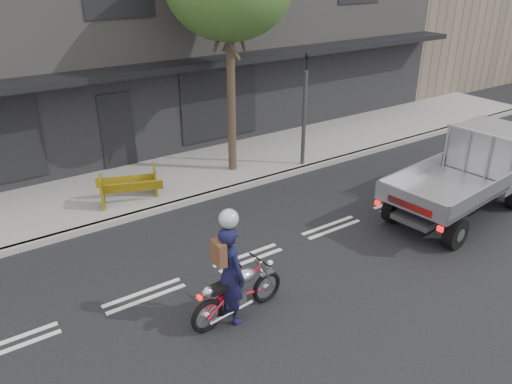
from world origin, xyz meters
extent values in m
plane|color=black|center=(0.00, 0.00, 0.00)|extent=(80.00, 80.00, 0.00)
cube|color=gray|center=(0.00, 4.70, 0.07)|extent=(32.00, 3.20, 0.15)
cube|color=gray|center=(0.00, 3.10, 0.07)|extent=(32.00, 0.20, 0.15)
cube|color=slate|center=(0.00, 11.30, 4.00)|extent=(26.00, 10.00, 8.00)
cylinder|color=#382B21|center=(2.20, 4.20, 2.00)|extent=(0.24, 0.24, 4.00)
cylinder|color=#2D2D30|center=(4.20, 3.35, 1.50)|extent=(0.12, 0.12, 3.00)
imported|color=black|center=(4.20, 3.35, 3.25)|extent=(0.08, 0.10, 0.50)
torus|color=black|center=(-1.86, -1.54, 0.31)|extent=(0.65, 0.14, 0.65)
torus|color=black|center=(-0.54, -1.43, 0.31)|extent=(0.65, 0.14, 0.65)
cube|color=#2D2D30|center=(-1.25, -1.49, 0.41)|extent=(0.35, 0.25, 0.27)
ellipsoid|color=#BABABF|center=(-1.10, -1.48, 0.80)|extent=(0.55, 0.34, 0.26)
cube|color=black|center=(-1.56, -1.52, 0.78)|extent=(0.53, 0.27, 0.08)
cylinder|color=black|center=(-0.71, -1.45, 0.98)|extent=(0.08, 0.58, 0.04)
imported|color=black|center=(-1.35, -1.49, 0.94)|extent=(0.50, 0.72, 1.88)
cylinder|color=black|center=(4.05, -2.22, 0.36)|extent=(0.74, 0.34, 0.72)
cylinder|color=black|center=(3.87, -0.62, 0.36)|extent=(0.74, 0.34, 0.72)
cylinder|color=black|center=(6.88, -0.28, 0.36)|extent=(0.74, 0.34, 0.72)
cube|color=#2D2D30|center=(5.46, -1.25, 0.52)|extent=(4.43, 1.43, 0.13)
cube|color=#B6B6BB|center=(6.92, -1.08, 1.28)|extent=(1.79, 1.87, 1.42)
cube|color=black|center=(6.92, -1.08, 1.68)|extent=(1.59, 1.76, 0.52)
cube|color=#A5A5A9|center=(4.66, -1.34, 0.87)|extent=(3.03, 2.15, 0.09)
camera|label=1|loc=(-5.02, -7.70, 5.90)|focal=35.00mm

